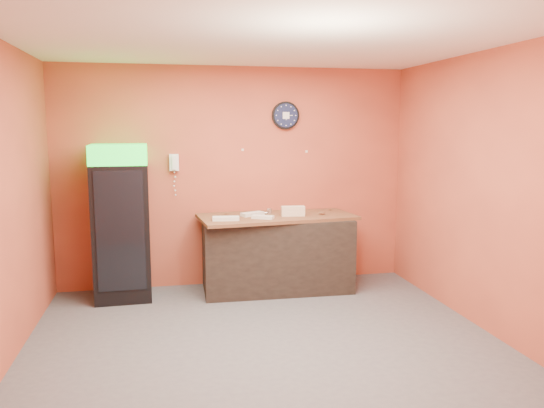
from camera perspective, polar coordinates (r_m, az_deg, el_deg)
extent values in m
plane|color=#47474C|center=(5.27, -0.83, -14.54)|extent=(4.50, 4.50, 0.00)
cube|color=#C25336|center=(6.86, -3.99, 2.91)|extent=(4.50, 0.02, 2.80)
cube|color=#C25336|center=(5.00, -27.11, -0.07)|extent=(0.02, 4.00, 2.80)
cube|color=#C25336|center=(5.76, 21.72, 1.27)|extent=(0.02, 4.00, 2.80)
cube|color=white|center=(4.91, -0.90, 17.12)|extent=(4.50, 4.00, 0.02)
cube|color=black|center=(6.56, -15.83, -2.90)|extent=(0.66, 0.66, 1.61)
cube|color=#1BEC2D|center=(6.45, -16.16, 5.15)|extent=(0.66, 0.66, 0.23)
cube|color=black|center=(6.23, -16.15, -2.86)|extent=(0.53, 0.03, 1.38)
cube|color=black|center=(6.70, 0.49, -5.39)|extent=(1.84, 0.85, 0.91)
cylinder|color=black|center=(6.92, 1.46, 9.50)|extent=(0.36, 0.05, 0.36)
cylinder|color=#0F1433|center=(6.90, 1.51, 9.50)|extent=(0.31, 0.01, 0.31)
cube|color=white|center=(6.89, 1.53, 9.50)|extent=(0.09, 0.00, 0.09)
cube|color=white|center=(6.74, -10.49, 4.42)|extent=(0.11, 0.07, 0.21)
cube|color=white|center=(6.69, -10.48, 4.39)|extent=(0.05, 0.04, 0.17)
cube|color=brown|center=(6.61, 0.50, -1.37)|extent=(1.98, 1.06, 0.04)
cube|color=beige|center=(6.54, 2.27, -1.03)|extent=(0.29, 0.12, 0.06)
cube|color=beige|center=(6.53, 2.27, -0.50)|extent=(0.29, 0.12, 0.06)
cube|color=silver|center=(6.26, -4.99, -1.56)|extent=(0.32, 0.15, 0.04)
cube|color=silver|center=(6.35, -1.00, -1.42)|extent=(0.28, 0.22, 0.04)
cube|color=silver|center=(6.56, -2.12, -1.08)|extent=(0.31, 0.23, 0.04)
cylinder|color=silver|center=(6.71, -0.27, -0.75)|extent=(0.07, 0.07, 0.07)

